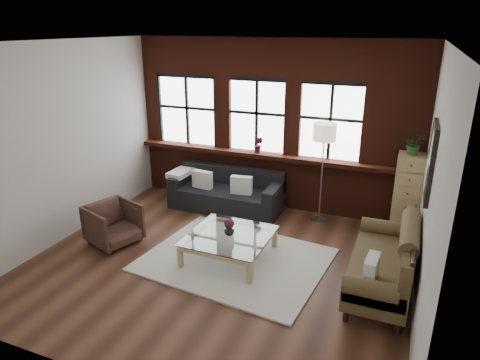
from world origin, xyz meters
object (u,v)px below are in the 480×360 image
at_px(armchair, 114,224).
at_px(floor_lamp, 322,170).
at_px(coffee_table, 229,247).
at_px(vase, 229,230).
at_px(dark_sofa, 226,190).
at_px(drawer_chest, 407,195).
at_px(vintage_settee, 381,256).

height_order(armchair, floor_lamp, floor_lamp).
bearing_deg(armchair, coffee_table, -63.00).
height_order(vase, floor_lamp, floor_lamp).
relative_size(coffee_table, vase, 7.59).
distance_m(armchair, floor_lamp, 3.69).
relative_size(dark_sofa, drawer_chest, 1.50).
bearing_deg(vase, dark_sofa, 115.40).
distance_m(coffee_table, floor_lamp, 2.26).
bearing_deg(vintage_settee, vase, -179.86).
relative_size(dark_sofa, floor_lamp, 1.09).
distance_m(armchair, coffee_table, 1.97).
bearing_deg(vase, armchair, -172.02).
bearing_deg(dark_sofa, drawer_chest, 2.96).
xyz_separation_m(armchair, drawer_chest, (4.39, 2.15, 0.37)).
xyz_separation_m(vintage_settee, floor_lamp, (-1.22, 1.87, 0.47)).
distance_m(vintage_settee, vase, 2.21).
height_order(coffee_table, drawer_chest, drawer_chest).
relative_size(armchair, coffee_table, 0.62).
distance_m(coffee_table, vase, 0.28).
height_order(vintage_settee, drawer_chest, drawer_chest).
relative_size(vintage_settee, floor_lamp, 0.98).
bearing_deg(vintage_settee, floor_lamp, 123.21).
bearing_deg(vase, coffee_table, 180.00).
relative_size(vintage_settee, armchair, 2.57).
xyz_separation_m(vase, floor_lamp, (0.99, 1.87, 0.51)).
relative_size(dark_sofa, armchair, 2.85).
bearing_deg(drawer_chest, coffee_table, -142.43).
bearing_deg(coffee_table, floor_lamp, 62.19).
bearing_deg(armchair, dark_sofa, -10.84).
bearing_deg(vintage_settee, drawer_chest, 83.02).
bearing_deg(vintage_settee, armchair, -176.17).
height_order(dark_sofa, floor_lamp, floor_lamp).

